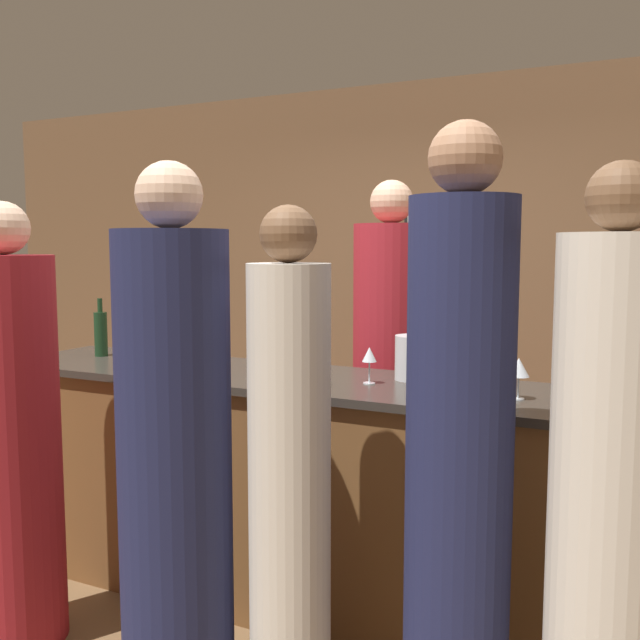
{
  "coord_description": "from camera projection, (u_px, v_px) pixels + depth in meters",
  "views": [
    {
      "loc": [
        1.48,
        -2.8,
        1.65
      ],
      "look_at": [
        0.06,
        0.1,
        1.31
      ],
      "focal_mm": 40.0,
      "sensor_mm": 36.0,
      "label": 1
    }
  ],
  "objects": [
    {
      "name": "wine_glass_0",
      "position": [
        315.0,
        357.0,
        2.99
      ],
      "size": [
        0.07,
        0.07,
        0.16
      ],
      "color": "silver",
      "rests_on": "bar_counter"
    },
    {
      "name": "ground_plane",
      "position": [
        299.0,
        601.0,
        3.33
      ],
      "size": [
        14.0,
        14.0,
        0.0
      ],
      "primitive_type": "plane",
      "color": "brown"
    },
    {
      "name": "wine_bottle_1",
      "position": [
        290.0,
        351.0,
        3.32
      ],
      "size": [
        0.07,
        0.07,
        0.26
      ],
      "color": "#19381E",
      "rests_on": "bar_counter"
    },
    {
      "name": "wine_glass_1",
      "position": [
        296.0,
        349.0,
        3.22
      ],
      "size": [
        0.06,
        0.06,
        0.16
      ],
      "color": "silver",
      "rests_on": "bar_counter"
    },
    {
      "name": "guest_4",
      "position": [
        608.0,
        521.0,
        2.01
      ],
      "size": [
        0.33,
        0.33,
        1.88
      ],
      "color": "silver",
      "rests_on": "ground_plane"
    },
    {
      "name": "wine_glass_3",
      "position": [
        519.0,
        368.0,
        2.72
      ],
      "size": [
        0.08,
        0.08,
        0.16
      ],
      "color": "silver",
      "rests_on": "bar_counter"
    },
    {
      "name": "guest_1",
      "position": [
        12.0,
        443.0,
        2.93
      ],
      "size": [
        0.39,
        0.39,
        1.83
      ],
      "color": "maroon",
      "rests_on": "ground_plane"
    },
    {
      "name": "wine_glass_2",
      "position": [
        285.0,
        357.0,
        2.94
      ],
      "size": [
        0.07,
        0.07,
        0.17
      ],
      "color": "silver",
      "rests_on": "bar_counter"
    },
    {
      "name": "guest_3",
      "position": [
        290.0,
        485.0,
        2.42
      ],
      "size": [
        0.28,
        0.28,
        1.79
      ],
      "color": "silver",
      "rests_on": "ground_plane"
    },
    {
      "name": "back_wall",
      "position": [
        436.0,
        281.0,
        5.06
      ],
      "size": [
        8.0,
        0.08,
        2.8
      ],
      "color": "brown",
      "rests_on": "ground_plane"
    },
    {
      "name": "bartender",
      "position": [
        390.0,
        381.0,
        3.85
      ],
      "size": [
        0.4,
        0.4,
        2.0
      ],
      "rotation": [
        0.0,
        0.0,
        3.14
      ],
      "color": "maroon",
      "rests_on": "ground_plane"
    },
    {
      "name": "ice_bucket",
      "position": [
        413.0,
        358.0,
        3.13
      ],
      "size": [
        0.16,
        0.16,
        0.2
      ],
      "color": "silver",
      "rests_on": "bar_counter"
    },
    {
      "name": "wine_bottle_0",
      "position": [
        164.0,
        344.0,
        3.4
      ],
      "size": [
        0.08,
        0.08,
        0.3
      ],
      "color": "black",
      "rests_on": "bar_counter"
    },
    {
      "name": "bar_counter",
      "position": [
        298.0,
        490.0,
        3.27
      ],
      "size": [
        3.13,
        0.68,
        1.06
      ],
      "color": "brown",
      "rests_on": "ground_plane"
    },
    {
      "name": "guest_2",
      "position": [
        459.0,
        470.0,
        2.23
      ],
      "size": [
        0.33,
        0.33,
        2.03
      ],
      "color": "#1E234C",
      "rests_on": "ground_plane"
    },
    {
      "name": "wine_bottle_2",
      "position": [
        101.0,
        333.0,
        3.8
      ],
      "size": [
        0.07,
        0.07,
        0.31
      ],
      "color": "#19381E",
      "rests_on": "bar_counter"
    },
    {
      "name": "wine_glass_4",
      "position": [
        369.0,
        356.0,
        3.03
      ],
      "size": [
        0.06,
        0.06,
        0.16
      ],
      "color": "silver",
      "rests_on": "bar_counter"
    },
    {
      "name": "guest_0",
      "position": [
        175.0,
        463.0,
        2.49
      ],
      "size": [
        0.4,
        0.4,
        1.94
      ],
      "color": "#1E234C",
      "rests_on": "ground_plane"
    }
  ]
}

